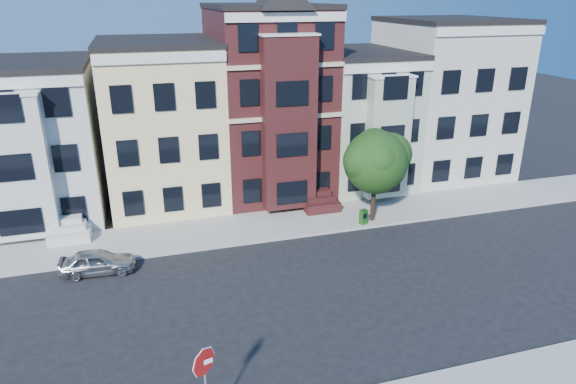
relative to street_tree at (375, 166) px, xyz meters
name	(u,v)px	position (x,y,z in m)	size (l,w,h in m)	color
ground	(349,292)	(-4.38, -6.80, -3.55)	(120.00, 120.00, 0.00)	black
far_sidewalk	(297,222)	(-4.38, 1.20, -3.47)	(60.00, 4.00, 0.15)	#9E9B93
house_white	(28,142)	(-19.38, 7.70, 0.95)	(8.00, 9.00, 9.00)	silver
house_yellow	(163,125)	(-11.38, 7.70, 1.45)	(7.00, 9.00, 10.00)	beige
house_brown	(268,103)	(-4.38, 7.70, 2.45)	(7.00, 9.00, 12.00)	#3A1515
house_green	(356,119)	(2.12, 7.70, 0.95)	(6.00, 9.00, 9.00)	#A6B69C
house_cream	(443,100)	(9.12, 7.70, 1.95)	(8.00, 9.00, 11.00)	beige
street_tree	(375,166)	(0.00, 0.00, 0.00)	(5.84, 5.84, 6.80)	#294F1D
parked_car	(97,262)	(-15.51, -1.63, -2.94)	(1.44, 3.58, 1.22)	#9EA1A8
newspaper_box	(363,217)	(-0.74, -0.35, -2.96)	(0.39, 0.35, 0.88)	#1A5815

